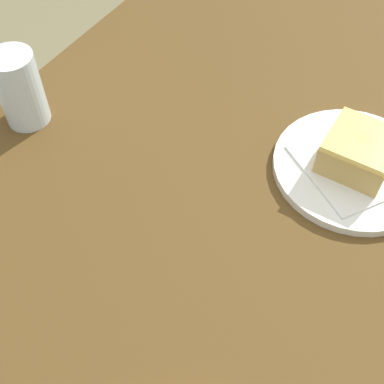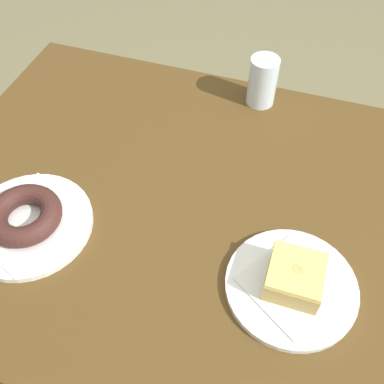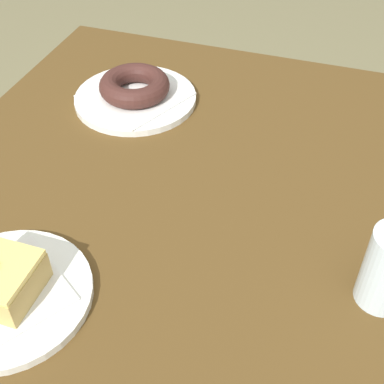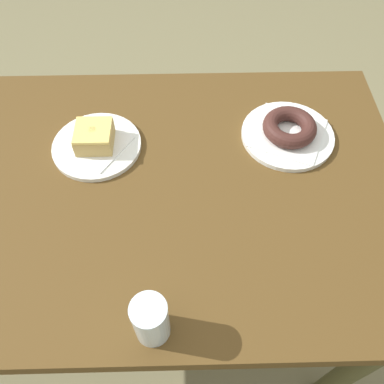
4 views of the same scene
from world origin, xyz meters
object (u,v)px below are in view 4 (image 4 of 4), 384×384
Objects in this scene: donut_glazed_square at (94,136)px; plate_glazed_square at (97,146)px; water_glass at (151,320)px; donut_chocolate_ring at (290,127)px; plate_chocolate_ring at (287,135)px.

plate_glazed_square is at bearing 90.00° from donut_glazed_square.
donut_glazed_square is 0.46m from water_glass.
donut_glazed_square is (0.46, 0.02, 0.01)m from donut_chocolate_ring.
plate_chocolate_ring is 0.55m from water_glass.
donut_chocolate_ring is at bearing -177.02° from plate_glazed_square.
plate_chocolate_ring is 0.03m from donut_chocolate_ring.
donut_glazed_square is at bearing -71.15° from water_glass.
plate_glazed_square is (0.46, 0.02, -0.00)m from plate_chocolate_ring.
donut_glazed_square reaches higher than plate_glazed_square.
water_glass reaches higher than donut_chocolate_ring.
donut_chocolate_ring is at bearing 0.00° from plate_chocolate_ring.
water_glass is at bearing 108.85° from donut_glazed_square.
donut_chocolate_ring is (0.00, 0.00, 0.03)m from plate_chocolate_ring.
donut_glazed_square is (0.00, -0.00, 0.03)m from plate_glazed_square.
plate_chocolate_ring is 2.05× the size of water_glass.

